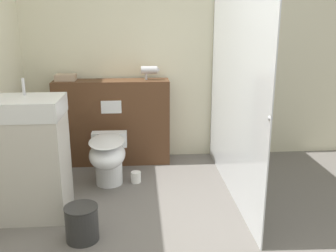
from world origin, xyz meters
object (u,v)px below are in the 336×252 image
at_px(sink_vanity, 26,158).
at_px(hair_drier, 150,70).
at_px(waste_bin, 82,223).
at_px(toilet, 108,156).

xyz_separation_m(sink_vanity, hair_drier, (1.06, 1.18, 0.56)).
height_order(sink_vanity, hair_drier, sink_vanity).
bearing_deg(waste_bin, hair_drier, 70.57).
bearing_deg(hair_drier, waste_bin, -109.43).
distance_m(toilet, hair_drier, 1.10).
bearing_deg(hair_drier, sink_vanity, -131.94).
bearing_deg(toilet, sink_vanity, -139.49).
bearing_deg(sink_vanity, hair_drier, 48.06).
height_order(hair_drier, waste_bin, hair_drier).
relative_size(toilet, sink_vanity, 0.55).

